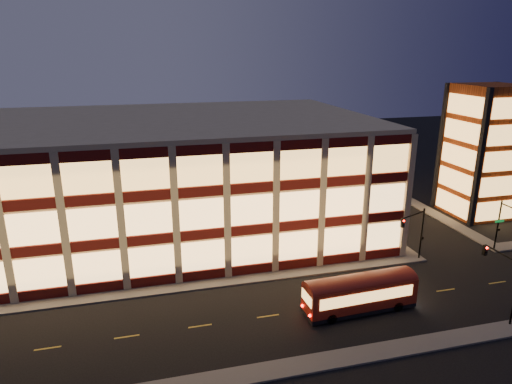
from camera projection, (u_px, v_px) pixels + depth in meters
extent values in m
plane|color=black|center=(212.00, 289.00, 44.64)|extent=(200.00, 200.00, 0.00)
cube|color=#514F4C|center=(180.00, 287.00, 44.82)|extent=(54.00, 2.00, 0.15)
cube|color=#514F4C|center=(350.00, 211.00, 65.83)|extent=(2.00, 30.00, 0.15)
cube|color=#514F4C|center=(418.00, 205.00, 68.47)|extent=(2.00, 30.00, 0.15)
cube|color=#514F4C|center=(241.00, 376.00, 32.61)|extent=(100.00, 2.00, 0.15)
cube|color=tan|center=(165.00, 177.00, 57.52)|extent=(50.00, 30.00, 14.00)
cube|color=tan|center=(161.00, 120.00, 55.35)|extent=(50.40, 30.40, 0.50)
cube|color=#470C0A|center=(179.00, 278.00, 45.46)|extent=(50.10, 0.25, 1.00)
cube|color=#FFBC6B|center=(178.00, 258.00, 44.85)|extent=(49.00, 0.20, 3.00)
cube|color=#470C0A|center=(345.00, 208.00, 65.45)|extent=(0.25, 30.10, 1.00)
cube|color=#FFBC6B|center=(346.00, 194.00, 64.82)|extent=(0.20, 29.00, 3.00)
cube|color=#470C0A|center=(177.00, 237.00, 44.14)|extent=(50.10, 0.25, 1.00)
cube|color=#FFBC6B|center=(176.00, 216.00, 43.53)|extent=(49.00, 0.20, 3.00)
cube|color=#470C0A|center=(347.00, 178.00, 64.13)|extent=(0.25, 30.10, 1.00)
cube|color=#FFBC6B|center=(348.00, 164.00, 63.50)|extent=(0.20, 29.00, 3.00)
cube|color=#470C0A|center=(174.00, 194.00, 42.83)|extent=(50.10, 0.25, 1.00)
cube|color=#FFBC6B|center=(173.00, 172.00, 42.22)|extent=(49.00, 0.20, 3.00)
cube|color=#470C0A|center=(349.00, 148.00, 62.82)|extent=(0.25, 30.10, 1.00)
cube|color=#FFBC6B|center=(350.00, 133.00, 62.18)|extent=(0.20, 29.00, 3.00)
cube|color=#8C3814|center=(484.00, 151.00, 62.62)|extent=(8.00, 8.00, 18.00)
cube|color=black|center=(480.00, 160.00, 57.97)|extent=(0.60, 0.60, 18.00)
cube|color=black|center=(441.00, 147.00, 65.36)|extent=(0.60, 0.60, 18.00)
cube|color=black|center=(488.00, 144.00, 67.28)|extent=(0.60, 0.60, 18.00)
cube|color=#FFB559|center=(498.00, 210.00, 61.01)|extent=(6.60, 0.16, 2.60)
cube|color=#FFB559|center=(452.00, 203.00, 63.80)|extent=(0.16, 6.60, 2.60)
cube|color=#FFB559|center=(502.00, 186.00, 59.99)|extent=(6.60, 0.16, 2.60)
cube|color=#FFB559|center=(455.00, 180.00, 62.78)|extent=(0.16, 6.60, 2.60)
cube|color=#FFB559|center=(506.00, 161.00, 58.98)|extent=(6.60, 0.16, 2.60)
cube|color=#FFB559|center=(458.00, 156.00, 61.76)|extent=(0.16, 6.60, 2.60)
cube|color=#FFB559|center=(510.00, 135.00, 57.96)|extent=(6.60, 0.16, 2.60)
cube|color=#FFB559|center=(462.00, 131.00, 60.75)|extent=(0.16, 6.60, 2.60)
cube|color=#FFB559|center=(465.00, 105.00, 59.73)|extent=(0.16, 6.60, 2.60)
cylinder|color=black|center=(422.00, 234.00, 50.12)|extent=(0.18, 0.18, 6.00)
cylinder|color=black|center=(414.00, 215.00, 48.20)|extent=(3.56, 1.63, 0.14)
cube|color=black|center=(403.00, 223.00, 47.23)|extent=(0.32, 0.32, 0.95)
sphere|color=#FF0C05|center=(404.00, 221.00, 46.98)|extent=(0.20, 0.20, 0.20)
cube|color=black|center=(422.00, 238.00, 50.05)|extent=(0.25, 0.18, 0.28)
cylinder|color=black|center=(498.00, 226.00, 52.52)|extent=(0.18, 0.18, 6.00)
cube|color=black|center=(499.00, 229.00, 52.45)|extent=(0.25, 0.18, 0.28)
cube|color=#0C7226|center=(500.00, 221.00, 52.20)|extent=(1.20, 0.06, 0.28)
cylinder|color=black|center=(503.00, 254.00, 38.87)|extent=(0.14, 4.00, 0.14)
cube|color=black|center=(485.00, 250.00, 40.87)|extent=(0.32, 0.32, 0.95)
sphere|color=#FF0C05|center=(487.00, 248.00, 40.61)|extent=(0.20, 0.20, 0.20)
cube|color=maroon|center=(360.00, 293.00, 40.44)|extent=(10.30, 3.01, 2.34)
cube|color=black|center=(359.00, 307.00, 40.85)|extent=(10.30, 3.01, 0.36)
cylinder|color=black|center=(331.00, 319.00, 38.88)|extent=(0.93, 0.35, 0.92)
cylinder|color=black|center=(320.00, 305.00, 40.92)|extent=(0.93, 0.35, 0.92)
cylinder|color=black|center=(398.00, 306.00, 40.72)|extent=(0.93, 0.35, 0.92)
cylinder|color=black|center=(384.00, 294.00, 42.76)|extent=(0.93, 0.35, 0.92)
cube|color=#FFB559|center=(368.00, 297.00, 39.16)|extent=(8.96, 0.47, 1.02)
cube|color=#FFB559|center=(353.00, 283.00, 41.53)|extent=(8.96, 0.47, 1.02)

